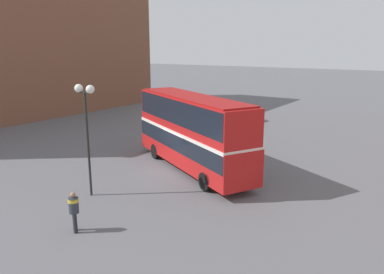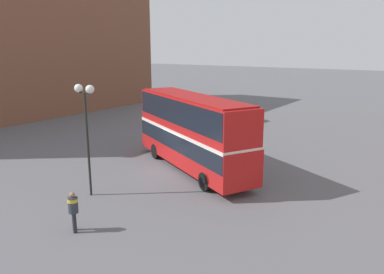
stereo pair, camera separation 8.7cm
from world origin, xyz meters
name	(u,v)px [view 2 (the right image)]	position (x,y,z in m)	size (l,w,h in m)	color
ground_plane	(169,171)	(0.00, 0.00, 0.00)	(240.00, 240.00, 0.00)	#5B5B60
building_row_left	(5,31)	(-26.15, 5.38, 9.25)	(10.12, 36.44, 18.47)	brown
double_decker_bus	(192,128)	(0.98, 1.09, 2.69)	(10.95, 7.31, 4.70)	red
pedestrian_foreground	(73,208)	(1.54, -8.54, 1.08)	(0.60, 0.60, 1.77)	#232328
parked_car_kerb_near	(239,113)	(-4.21, 17.52, 0.79)	(4.44, 2.39, 1.56)	black
street_lamp_twin_globe	(85,108)	(-1.00, -5.44, 4.63)	(1.26, 0.42, 5.81)	black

